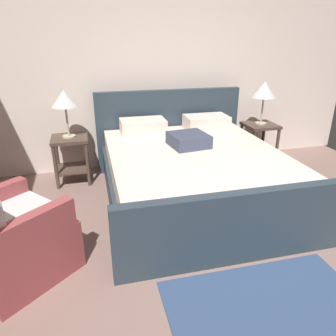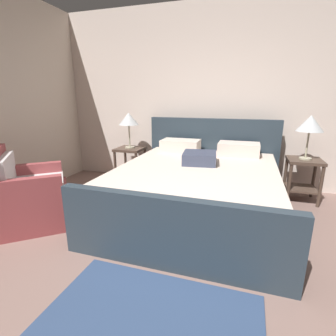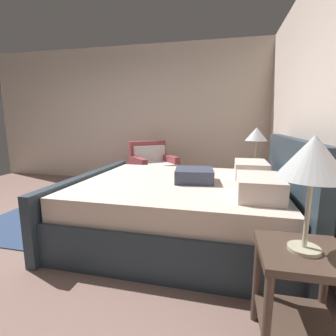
# 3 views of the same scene
# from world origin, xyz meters

# --- Properties ---
(ground_plane) EXTENTS (5.44, 6.01, 0.02)m
(ground_plane) POSITION_xyz_m (0.00, 0.00, -0.01)
(ground_plane) COLOR #86685E
(wall_back) EXTENTS (5.56, 0.12, 2.82)m
(wall_back) POSITION_xyz_m (0.00, 3.07, 1.41)
(wall_back) COLOR beige
(wall_back) RESTS_ON ground
(bed) EXTENTS (2.04, 2.34, 1.10)m
(bed) POSITION_xyz_m (-0.16, 1.76, 0.34)
(bed) COLOR #2A3742
(bed) RESTS_ON ground
(nightstand_right) EXTENTS (0.44, 0.44, 0.60)m
(nightstand_right) POSITION_xyz_m (1.16, 2.58, 0.40)
(nightstand_right) COLOR #49372D
(nightstand_right) RESTS_ON ground
(table_lamp_right) EXTENTS (0.34, 0.34, 0.59)m
(table_lamp_right) POSITION_xyz_m (1.16, 2.58, 1.07)
(table_lamp_right) COLOR #B7B293
(table_lamp_right) RESTS_ON nightstand_right
(nightstand_left) EXTENTS (0.44, 0.44, 0.60)m
(nightstand_left) POSITION_xyz_m (-1.48, 2.63, 0.40)
(nightstand_left) COLOR #49372D
(nightstand_left) RESTS_ON ground
(table_lamp_left) EXTENTS (0.32, 0.32, 0.58)m
(table_lamp_left) POSITION_xyz_m (-1.48, 2.63, 1.07)
(table_lamp_left) COLOR #B7B293
(table_lamp_left) RESTS_ON nightstand_left
(armchair) EXTENTS (1.02, 1.02, 0.90)m
(armchair) POSITION_xyz_m (-1.93, 0.90, 0.35)
(armchair) COLOR #9C4346
(armchair) RESTS_ON ground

